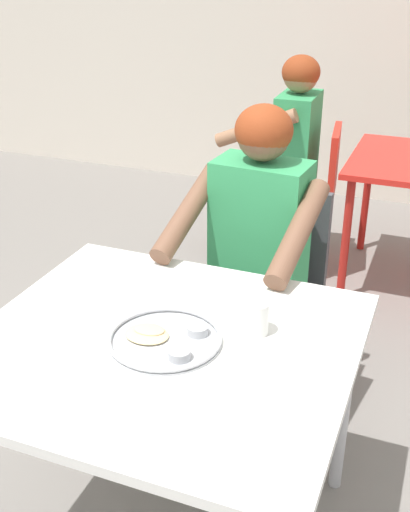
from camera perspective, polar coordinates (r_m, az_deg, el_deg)
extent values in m
cube|color=white|center=(1.77, -3.86, -7.96)|extent=(1.04, 0.95, 0.03)
cylinder|color=#B2B2B7|center=(2.47, -9.24, -7.91)|extent=(0.04, 0.04, 0.72)
cylinder|color=#B2B2B7|center=(2.22, 12.33, -12.73)|extent=(0.04, 0.04, 0.72)
cylinder|color=#B7BABF|center=(1.76, -3.60, -7.61)|extent=(0.31, 0.31, 0.01)
torus|color=#B7BABF|center=(1.75, -3.61, -7.31)|extent=(0.31, 0.31, 0.01)
cylinder|color=#B2B5BA|center=(1.68, -2.31, -8.77)|extent=(0.06, 0.06, 0.02)
cylinder|color=#9E4714|center=(1.67, -2.31, -8.63)|extent=(0.05, 0.05, 0.01)
cylinder|color=#B2B5BA|center=(1.77, -0.67, -6.63)|extent=(0.06, 0.06, 0.02)
cylinder|color=#B77F23|center=(1.77, -0.67, -6.49)|extent=(0.05, 0.05, 0.01)
ellipsoid|color=#E5C689|center=(1.77, -5.23, -6.99)|extent=(0.13, 0.11, 0.01)
ellipsoid|color=#DBB789|center=(1.78, -5.02, -6.55)|extent=(0.09, 0.07, 0.01)
cylinder|color=white|center=(1.78, 4.51, -5.50)|extent=(0.08, 0.08, 0.10)
cylinder|color=#593319|center=(1.76, 4.54, -4.69)|extent=(0.06, 0.06, 0.02)
cube|color=#3F3F44|center=(2.58, 4.97, -4.03)|extent=(0.47, 0.43, 0.04)
cube|color=#3F3F44|center=(2.63, 6.65, 2.01)|extent=(0.42, 0.07, 0.41)
cylinder|color=#3F3F44|center=(2.53, 7.24, -11.07)|extent=(0.03, 0.03, 0.42)
cylinder|color=#3F3F44|center=(2.64, -0.20, -9.08)|extent=(0.03, 0.03, 0.42)
cylinder|color=#3F3F44|center=(2.78, 9.48, -7.41)|extent=(0.03, 0.03, 0.42)
cylinder|color=#3F3F44|center=(2.88, 2.65, -5.77)|extent=(0.03, 0.03, 0.42)
cylinder|color=#323232|center=(2.31, 4.17, -14.51)|extent=(0.10, 0.10, 0.46)
cylinder|color=#323232|center=(2.30, 6.30, -6.42)|extent=(0.15, 0.41, 0.12)
cylinder|color=#323232|center=(2.41, -2.60, -12.48)|extent=(0.10, 0.10, 0.46)
cylinder|color=#323232|center=(2.40, -0.44, -4.76)|extent=(0.15, 0.41, 0.12)
cube|color=#339959|center=(2.39, 4.92, 2.22)|extent=(0.35, 0.23, 0.54)
cylinder|color=brown|center=(2.13, 8.37, 2.12)|extent=(0.11, 0.46, 0.25)
cylinder|color=brown|center=(2.27, -1.50, 3.99)|extent=(0.11, 0.46, 0.25)
sphere|color=brown|center=(2.26, 5.27, 10.81)|extent=(0.19, 0.19, 0.19)
ellipsoid|color=maroon|center=(2.26, 5.29, 11.16)|extent=(0.21, 0.20, 0.18)
cylinder|color=#AD1E18|center=(3.40, 12.46, 1.35)|extent=(0.04, 0.04, 0.69)
cylinder|color=#AD1E18|center=(4.03, 14.22, 5.13)|extent=(0.04, 0.04, 0.69)
cube|color=red|center=(3.68, 8.07, 5.40)|extent=(0.48, 0.44, 0.04)
cube|color=red|center=(3.60, 11.46, 8.16)|extent=(0.09, 0.37, 0.38)
cylinder|color=red|center=(3.65, 4.85, 1.44)|extent=(0.03, 0.03, 0.43)
cylinder|color=red|center=(3.93, 5.58, 3.24)|extent=(0.03, 0.03, 0.43)
cylinder|color=red|center=(3.62, 10.32, 0.87)|extent=(0.03, 0.03, 0.43)
cylinder|color=red|center=(3.90, 10.67, 2.73)|extent=(0.03, 0.03, 0.43)
cylinder|color=#2B2B2B|center=(3.78, 1.27, 2.62)|extent=(0.10, 0.10, 0.45)
cylinder|color=#2B2B2B|center=(3.63, 4.31, 6.01)|extent=(0.40, 0.13, 0.12)
cylinder|color=#2B2B2B|center=(4.04, 2.67, 4.20)|extent=(0.10, 0.10, 0.45)
cylinder|color=#2B2B2B|center=(3.90, 5.57, 7.42)|extent=(0.40, 0.13, 0.12)
cube|color=#339959|center=(3.64, 8.19, 10.18)|extent=(0.21, 0.34, 0.52)
cylinder|color=#996B4C|center=(3.46, 4.57, 11.32)|extent=(0.46, 0.09, 0.25)
cylinder|color=#996B4C|center=(3.85, 6.32, 12.74)|extent=(0.46, 0.09, 0.25)
sphere|color=#996B4C|center=(3.56, 8.57, 15.73)|extent=(0.19, 0.19, 0.19)
ellipsoid|color=maroon|center=(3.56, 8.58, 15.96)|extent=(0.21, 0.20, 0.18)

